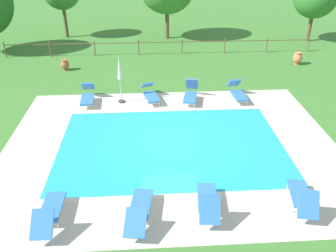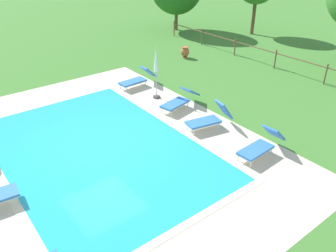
{
  "view_description": "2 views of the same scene",
  "coord_description": "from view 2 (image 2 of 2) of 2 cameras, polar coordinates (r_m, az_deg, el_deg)",
  "views": [
    {
      "loc": [
        -0.87,
        -11.76,
        7.56
      ],
      "look_at": [
        -0.1,
        0.5,
        0.6
      ],
      "focal_mm": 37.25,
      "sensor_mm": 36.0,
      "label": 1
    },
    {
      "loc": [
        9.34,
        -4.14,
        6.44
      ],
      "look_at": [
        1.22,
        2.13,
        0.72
      ],
      "focal_mm": 36.56,
      "sensor_mm": 36.0,
      "label": 2
    }
  ],
  "objects": [
    {
      "name": "ground_plane",
      "position": [
        12.07,
        -11.66,
        -3.77
      ],
      "size": [
        160.0,
        160.0,
        0.0
      ],
      "primitive_type": "plane",
      "color": "#3D752D"
    },
    {
      "name": "pool_deck_paving",
      "position": [
        12.07,
        -11.66,
        -3.75
      ],
      "size": [
        13.29,
        10.32,
        0.01
      ],
      "primitive_type": "cube",
      "color": "beige",
      "rests_on": "ground"
    },
    {
      "name": "swimming_pool_water",
      "position": [
        12.07,
        -11.66,
        -3.75
      ],
      "size": [
        8.91,
        5.94,
        0.01
      ],
      "primitive_type": "cube",
      "color": "#23A8C1",
      "rests_on": "ground"
    },
    {
      "name": "pool_coping_rim",
      "position": [
        12.07,
        -11.67,
        -3.73
      ],
      "size": [
        9.39,
        6.42,
        0.01
      ],
      "color": "beige",
      "rests_on": "ground"
    },
    {
      "name": "sun_lounger_north_near_steps",
      "position": [
        14.49,
        1.93,
        4.34
      ],
      "size": [
        1.01,
        2.11,
        0.79
      ],
      "color": "#3370BC",
      "rests_on": "ground"
    },
    {
      "name": "sun_lounger_north_far",
      "position": [
        11.74,
        15.24,
        -3.07
      ],
      "size": [
        0.71,
        1.97,
        0.91
      ],
      "color": "#3370BC",
      "rests_on": "ground"
    },
    {
      "name": "sun_lounger_south_near_corner",
      "position": [
        16.75,
        -5.13,
        7.83
      ],
      "size": [
        0.71,
        1.98,
        0.9
      ],
      "color": "#3370BC",
      "rests_on": "ground"
    },
    {
      "name": "sun_lounger_south_far",
      "position": [
        13.01,
        6.9,
        1.25
      ],
      "size": [
        0.96,
        1.9,
        1.02
      ],
      "color": "#3370BC",
      "rests_on": "ground"
    },
    {
      "name": "patio_umbrella_closed_row_west",
      "position": [
        15.04,
        -2.01,
        9.96
      ],
      "size": [
        0.32,
        0.32,
        2.39
      ],
      "color": "#383838",
      "rests_on": "ground"
    },
    {
      "name": "terracotta_urn_near_fence",
      "position": [
        20.95,
        2.85,
        12.23
      ],
      "size": [
        0.51,
        0.51,
        0.66
      ],
      "color": "#A85B38",
      "rests_on": "ground"
    },
    {
      "name": "perimeter_fence",
      "position": [
        19.18,
        21.1,
        9.74
      ],
      "size": [
        20.88,
        0.08,
        1.05
      ],
      "color": "brown",
      "rests_on": "ground"
    }
  ]
}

